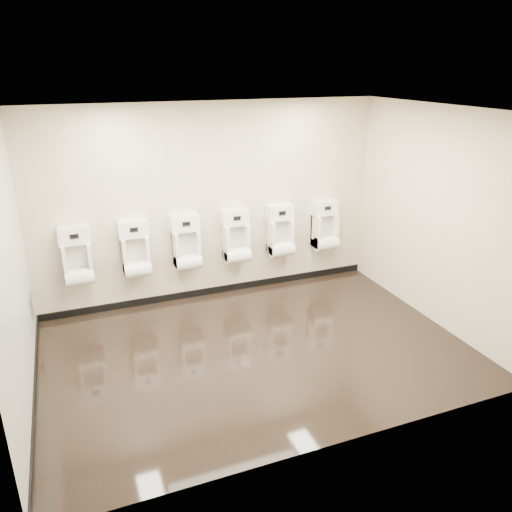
{
  "coord_description": "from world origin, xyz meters",
  "views": [
    {
      "loc": [
        -1.91,
        -4.87,
        3.25
      ],
      "look_at": [
        0.21,
        0.55,
        1.0
      ],
      "focal_mm": 35.0,
      "sensor_mm": 36.0,
      "label": 1
    }
  ],
  "objects_px": {
    "urinal_1": "(136,253)",
    "urinal_2": "(187,246)",
    "urinal_0": "(77,260)",
    "urinal_5": "(325,229)",
    "access_panel": "(31,305)",
    "urinal_4": "(280,234)",
    "urinal_3": "(236,240)"
  },
  "relations": [
    {
      "from": "urinal_3",
      "to": "urinal_5",
      "type": "height_order",
      "value": "same"
    },
    {
      "from": "access_panel",
      "to": "urinal_4",
      "type": "relative_size",
      "value": 0.33
    },
    {
      "from": "urinal_2",
      "to": "urinal_3",
      "type": "height_order",
      "value": "same"
    },
    {
      "from": "access_panel",
      "to": "urinal_5",
      "type": "xyz_separation_m",
      "value": [
        4.25,
        0.41,
        0.36
      ]
    },
    {
      "from": "access_panel",
      "to": "urinal_4",
      "type": "xyz_separation_m",
      "value": [
        3.5,
        0.41,
        0.36
      ]
    },
    {
      "from": "urinal_2",
      "to": "urinal_4",
      "type": "xyz_separation_m",
      "value": [
        1.44,
        0.0,
        0.0
      ]
    },
    {
      "from": "urinal_3",
      "to": "urinal_2",
      "type": "bearing_deg",
      "value": 180.0
    },
    {
      "from": "urinal_0",
      "to": "urinal_2",
      "type": "xyz_separation_m",
      "value": [
        1.46,
        0.0,
        0.0
      ]
    },
    {
      "from": "urinal_2",
      "to": "urinal_0",
      "type": "bearing_deg",
      "value": 180.0
    },
    {
      "from": "urinal_0",
      "to": "urinal_3",
      "type": "bearing_deg",
      "value": 0.0
    },
    {
      "from": "urinal_1",
      "to": "urinal_5",
      "type": "distance_m",
      "value": 2.91
    },
    {
      "from": "urinal_0",
      "to": "urinal_5",
      "type": "bearing_deg",
      "value": 0.0
    },
    {
      "from": "urinal_0",
      "to": "urinal_3",
      "type": "height_order",
      "value": "same"
    },
    {
      "from": "urinal_0",
      "to": "urinal_2",
      "type": "relative_size",
      "value": 1.0
    },
    {
      "from": "access_panel",
      "to": "urinal_3",
      "type": "height_order",
      "value": "urinal_3"
    },
    {
      "from": "urinal_1",
      "to": "urinal_3",
      "type": "relative_size",
      "value": 1.0
    },
    {
      "from": "urinal_2",
      "to": "urinal_3",
      "type": "xyz_separation_m",
      "value": [
        0.74,
        0.0,
        0.0
      ]
    },
    {
      "from": "urinal_4",
      "to": "urinal_3",
      "type": "bearing_deg",
      "value": 180.0
    },
    {
      "from": "urinal_0",
      "to": "urinal_4",
      "type": "bearing_deg",
      "value": 0.0
    },
    {
      "from": "urinal_0",
      "to": "urinal_2",
      "type": "bearing_deg",
      "value": 0.0
    },
    {
      "from": "urinal_1",
      "to": "urinal_2",
      "type": "bearing_deg",
      "value": 0.0
    },
    {
      "from": "urinal_2",
      "to": "urinal_5",
      "type": "distance_m",
      "value": 2.2
    },
    {
      "from": "urinal_1",
      "to": "urinal_2",
      "type": "xyz_separation_m",
      "value": [
        0.71,
        0.0,
        0.0
      ]
    },
    {
      "from": "access_panel",
      "to": "urinal_3",
      "type": "xyz_separation_m",
      "value": [
        2.79,
        0.41,
        0.36
      ]
    },
    {
      "from": "urinal_0",
      "to": "urinal_5",
      "type": "xyz_separation_m",
      "value": [
        3.66,
        0.0,
        0.0
      ]
    },
    {
      "from": "urinal_2",
      "to": "urinal_4",
      "type": "height_order",
      "value": "same"
    },
    {
      "from": "urinal_0",
      "to": "urinal_5",
      "type": "distance_m",
      "value": 3.66
    },
    {
      "from": "urinal_3",
      "to": "urinal_5",
      "type": "relative_size",
      "value": 1.0
    },
    {
      "from": "access_panel",
      "to": "urinal_4",
      "type": "distance_m",
      "value": 3.54
    },
    {
      "from": "urinal_0",
      "to": "urinal_4",
      "type": "distance_m",
      "value": 2.9
    },
    {
      "from": "urinal_5",
      "to": "urinal_1",
      "type": "bearing_deg",
      "value": 180.0
    },
    {
      "from": "urinal_4",
      "to": "urinal_5",
      "type": "distance_m",
      "value": 0.76
    }
  ]
}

